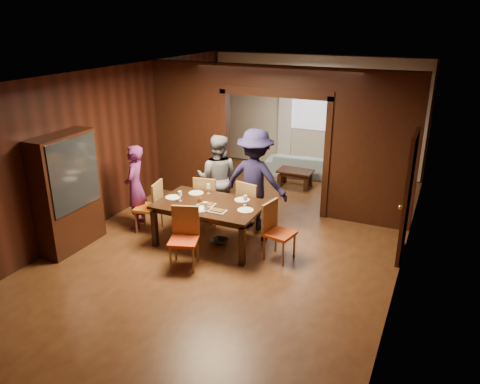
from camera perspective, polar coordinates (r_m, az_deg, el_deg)
The scene contains 32 objects.
floor at distance 8.53m, azimuth 0.20°, elevation -5.58°, with size 9.00×9.00×0.00m, color #4B2715.
ceiling at distance 7.69m, azimuth 0.22°, elevation 14.15°, with size 5.50×9.00×0.02m, color silver.
room_walls at distance 9.67m, azimuth 4.83°, elevation 7.06°, with size 5.52×9.01×2.90m.
person_purple at distance 8.92m, azimuth -12.65°, elevation 0.62°, with size 0.58×0.38×1.58m, color #642261.
person_grey at distance 8.98m, azimuth -2.75°, elevation 1.69°, with size 0.83×0.65×1.71m, color slate.
person_navy at distance 8.62m, azimuth 1.88°, elevation 1.52°, with size 1.22×0.70×1.90m, color #191536.
sofa at distance 11.80m, azimuth 7.87°, elevation 3.28°, with size 1.88×0.74×0.55m, color #93B0C1.
serving_bowl at distance 8.02m, azimuth -2.53°, elevation -1.16°, with size 0.29×0.29×0.07m, color black.
dining_table at distance 8.19m, azimuth -3.65°, elevation -3.85°, with size 1.82×1.13×0.76m, color black.
coffee_table at distance 11.03m, azimuth 6.72°, elevation 1.66°, with size 0.80×0.50×0.40m, color black.
chair_left at distance 8.79m, azimuth -11.13°, elevation -1.71°, with size 0.44×0.44×0.97m, color orange, non-canonical shape.
chair_right at distance 7.66m, azimuth 4.87°, elevation -4.86°, with size 0.44×0.44×0.97m, color #C44212, non-canonical shape.
chair_far_l at distance 8.97m, azimuth -3.87°, elevation -0.87°, with size 0.44×0.44×0.97m, color orange, non-canonical shape.
chair_far_r at distance 8.69m, azimuth 1.51°, elevation -1.57°, with size 0.44×0.44×0.97m, color #C76112, non-canonical shape.
chair_near at distance 7.45m, azimuth -6.90°, elevation -5.71°, with size 0.44×0.44×0.97m, color red, non-canonical shape.
hutch at distance 8.36m, azimuth -20.27°, elevation -0.06°, with size 0.40×1.20×2.00m, color black.
door_right at distance 7.97m, azimuth 19.76°, elevation -0.60°, with size 0.06×0.90×2.10m, color black.
window_far at distance 12.02m, azimuth 9.08°, elevation 10.54°, with size 1.20×0.03×1.30m, color silver.
curtain_left at distance 12.28m, azimuth 5.51°, elevation 8.78°, with size 0.35×0.06×2.40m, color white.
curtain_right at distance 11.89m, azimuth 12.41°, elevation 8.00°, with size 0.35×0.06×2.40m, color white.
plate_left at distance 8.36m, azimuth -8.17°, elevation -0.65°, with size 0.27×0.27×0.01m, color white.
plate_far_l at distance 8.51m, azimuth -5.37°, elevation -0.11°, with size 0.27×0.27×0.01m, color silver.
plate_far_r at distance 8.16m, azimuth 0.26°, elevation -0.96°, with size 0.27×0.27×0.01m, color silver.
plate_right at distance 7.74m, azimuth 0.67°, elevation -2.22°, with size 0.27×0.27×0.01m, color silver.
plate_near at distance 7.80m, azimuth -4.92°, elevation -2.10°, with size 0.27×0.27×0.01m, color white.
platter_a at distance 7.97m, azimuth -4.12°, elevation -1.47°, with size 0.30×0.20×0.04m, color gray.
platter_b at distance 7.69m, azimuth -2.80°, elevation -2.29°, with size 0.30×0.20×0.04m, color gray.
wineglass_left at distance 8.17m, azimuth -7.33°, elevation -0.49°, with size 0.08×0.08×0.18m, color white, non-canonical shape.
wineglass_far at distance 8.46m, azimuth -3.86°, elevation 0.41°, with size 0.08×0.08×0.18m, color silver, non-canonical shape.
wineglass_right at distance 7.91m, azimuth 0.65°, elevation -1.03°, with size 0.08×0.08×0.18m, color white, non-canonical shape.
tumbler at distance 7.75m, azimuth -4.21°, elevation -1.74°, with size 0.07×0.07×0.14m, color white.
condiment_jar at distance 8.03m, azimuth -4.90°, elevation -1.05°, with size 0.08×0.08×0.11m, color #4A2111, non-canonical shape.
Camera 1 is at (3.13, -6.97, 3.80)m, focal length 35.00 mm.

